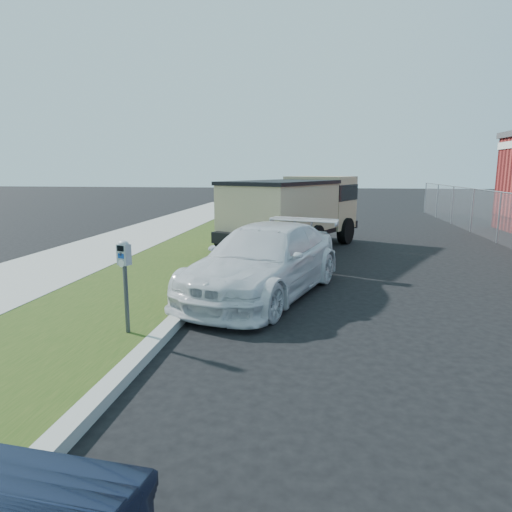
# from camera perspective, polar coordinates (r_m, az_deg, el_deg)

# --- Properties ---
(ground) EXTENTS (120.00, 120.00, 0.00)m
(ground) POSITION_cam_1_polar(r_m,az_deg,el_deg) (7.63, 9.48, -9.08)
(ground) COLOR black
(ground) RESTS_ON ground
(streetside) EXTENTS (6.12, 50.00, 0.15)m
(streetside) POSITION_cam_1_polar(r_m,az_deg,el_deg) (10.92, -21.40, -3.26)
(streetside) COLOR gray
(streetside) RESTS_ON ground
(parking_meter) EXTENTS (0.23, 0.19, 1.41)m
(parking_meter) POSITION_cam_1_polar(r_m,az_deg,el_deg) (7.04, -16.11, -1.26)
(parking_meter) COLOR #3F4247
(parking_meter) RESTS_ON ground
(white_wagon) EXTENTS (3.43, 5.36, 1.45)m
(white_wagon) POSITION_cam_1_polar(r_m,az_deg,el_deg) (9.46, 1.17, -0.52)
(white_wagon) COLOR silver
(white_wagon) RESTS_ON ground
(dump_truck) EXTENTS (4.46, 6.32, 2.34)m
(dump_truck) POSITION_cam_1_polar(r_m,az_deg,el_deg) (15.14, 5.06, 5.94)
(dump_truck) COLOR black
(dump_truck) RESTS_ON ground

